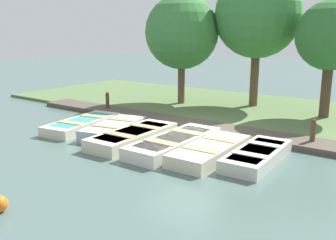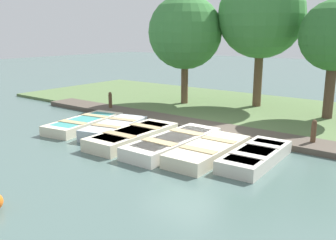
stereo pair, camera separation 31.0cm
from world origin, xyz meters
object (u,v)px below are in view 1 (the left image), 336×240
object	(u,v)px
mooring_post_near	(107,102)
park_tree_left	(258,15)
park_tree_center	(331,36)
rowboat_1	(114,128)
rowboat_4	(210,150)
park_tree_far_left	(182,33)
rowboat_2	(133,136)
rowboat_0	(83,124)
rowboat_3	(175,143)
mooring_post_far	(313,133)
rowboat_5	(257,155)

from	to	relation	value
mooring_post_near	park_tree_left	xyz separation A→B (m)	(-4.54, 4.83, 3.69)
park_tree_center	rowboat_1	bearing A→B (deg)	-39.41
rowboat_4	park_tree_far_left	distance (m)	8.25
rowboat_2	park_tree_left	bearing A→B (deg)	171.82
rowboat_0	rowboat_2	world-z (taller)	rowboat_2
park_tree_far_left	mooring_post_near	bearing A→B (deg)	-29.70
rowboat_1	park_tree_center	size ratio (longest dim) A/B	0.63
rowboat_1	park_tree_left	distance (m)	8.32
rowboat_0	park_tree_left	bearing A→B (deg)	145.46
rowboat_3	mooring_post_far	size ratio (longest dim) A/B	4.05
rowboat_0	rowboat_1	distance (m)	1.44
rowboat_2	rowboat_4	size ratio (longest dim) A/B	1.08
mooring_post_near	rowboat_3	bearing A→B (deg)	63.96
rowboat_0	mooring_post_far	world-z (taller)	mooring_post_far
rowboat_1	mooring_post_far	xyz separation A→B (m)	(-2.50, 5.93, 0.24)
rowboat_0	park_tree_far_left	xyz separation A→B (m)	(-5.76, 0.43, 3.23)
rowboat_1	rowboat_3	bearing A→B (deg)	73.46
mooring_post_near	park_tree_center	bearing A→B (deg)	115.98
rowboat_3	park_tree_far_left	size ratio (longest dim) A/B	0.70
rowboat_0	rowboat_4	xyz separation A→B (m)	(0.04, 5.32, 0.01)
rowboat_2	mooring_post_near	world-z (taller)	mooring_post_near
park_tree_far_left	park_tree_center	world-z (taller)	park_tree_far_left
rowboat_4	park_tree_center	bearing A→B (deg)	166.47
rowboat_1	rowboat_5	world-z (taller)	rowboat_1
rowboat_2	rowboat_3	distance (m)	1.48
rowboat_0	mooring_post_far	size ratio (longest dim) A/B	3.74
mooring_post_far	park_tree_center	xyz separation A→B (m)	(-3.94, -0.64, 2.83)
rowboat_4	park_tree_left	size ratio (longest dim) A/B	0.51
park_tree_center	mooring_post_far	bearing A→B (deg)	9.22
rowboat_2	park_tree_left	distance (m)	8.43
rowboat_3	park_tree_left	bearing A→B (deg)	-174.84
rowboat_0	mooring_post_near	bearing A→B (deg)	-161.42
rowboat_2	rowboat_3	size ratio (longest dim) A/B	0.94
park_tree_far_left	park_tree_left	bearing A→B (deg)	114.89
rowboat_3	rowboat_4	xyz separation A→B (m)	(0.01, 1.23, -0.01)
park_tree_center	rowboat_0	bearing A→B (deg)	-45.67
rowboat_2	rowboat_4	world-z (taller)	rowboat_2
rowboat_1	rowboat_4	size ratio (longest dim) A/B	0.95
rowboat_3	park_tree_center	distance (m)	7.74
rowboat_0	rowboat_4	bearing A→B (deg)	80.82
rowboat_3	mooring_post_far	world-z (taller)	mooring_post_far
rowboat_1	park_tree_left	xyz separation A→B (m)	(-7.05, 2.04, 3.93)
rowboat_0	rowboat_2	size ratio (longest dim) A/B	0.99
rowboat_4	mooring_post_near	size ratio (longest dim) A/B	3.50
rowboat_4	rowboat_5	bearing A→B (deg)	106.46
rowboat_2	park_tree_far_left	bearing A→B (deg)	-161.51
rowboat_1	park_tree_center	world-z (taller)	park_tree_center
rowboat_0	mooring_post_far	xyz separation A→B (m)	(-2.63, 7.37, 0.26)
rowboat_1	rowboat_4	bearing A→B (deg)	74.41
rowboat_2	rowboat_0	bearing A→B (deg)	-96.71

